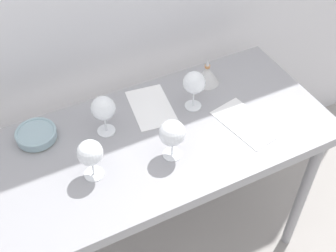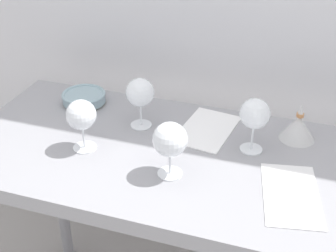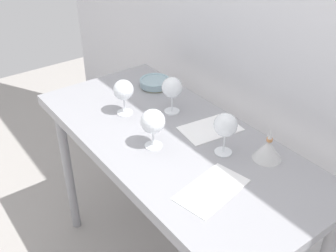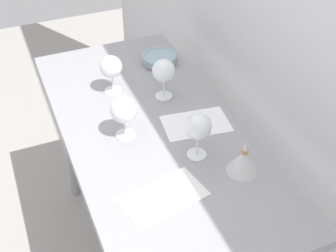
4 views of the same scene
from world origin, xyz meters
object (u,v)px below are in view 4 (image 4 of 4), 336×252
wine_glass_far_right (198,128)px  tasting_sheet_lower (163,197)px  decanter_funnel (244,161)px  tasting_bowl (159,59)px  wine_glass_near_center (124,110)px  tasting_sheet_upper (196,124)px  wine_glass_far_left (164,72)px  wine_glass_near_left (111,68)px

wine_glass_far_right → tasting_sheet_lower: wine_glass_far_right is taller
tasting_sheet_lower → decanter_funnel: bearing=81.3°
tasting_bowl → decanter_funnel: 0.77m
wine_glass_near_center → tasting_sheet_upper: wine_glass_near_center is taller
wine_glass_far_right → wine_glass_far_left: wine_glass_far_right is taller
tasting_sheet_lower → tasting_bowl: tasting_bowl is taller
tasting_sheet_lower → wine_glass_near_center: bearing=171.3°
wine_glass_far_right → tasting_sheet_upper: bearing=155.4°
wine_glass_near_left → tasting_bowl: (-0.14, 0.27, -0.09)m
wine_glass_near_center → wine_glass_near_left: 0.30m
wine_glass_near_center → wine_glass_far_left: (-0.18, 0.23, 0.01)m
tasting_sheet_upper → tasting_bowl: tasting_bowl is taller
wine_glass_near_left → tasting_bowl: bearing=117.3°
wine_glass_far_right → tasting_sheet_lower: bearing=-52.8°
wine_glass_far_left → tasting_sheet_upper: wine_glass_far_left is taller
decanter_funnel → wine_glass_far_right: bearing=-139.2°
tasting_sheet_lower → decanter_funnel: (-0.01, 0.30, 0.04)m
tasting_sheet_lower → tasting_bowl: 0.83m
wine_glass_near_center → tasting_bowl: size_ratio=1.06×
wine_glass_far_left → wine_glass_far_right: bearing=-4.3°
wine_glass_far_right → tasting_bowl: (-0.64, 0.11, -0.10)m
wine_glass_near_left → wine_glass_near_center: bearing=-8.5°
wine_glass_near_left → tasting_bowl: size_ratio=1.04×
wine_glass_near_left → tasting_sheet_upper: wine_glass_near_left is taller
tasting_sheet_upper → tasting_bowl: (-0.48, 0.04, 0.02)m
tasting_sheet_lower → tasting_sheet_upper: bearing=128.3°
decanter_funnel → wine_glass_far_left: bearing=-170.7°
tasting_sheet_lower → tasting_bowl: (-0.78, 0.30, 0.02)m
wine_glass_far_right → tasting_sheet_lower: (0.14, -0.19, -0.12)m
wine_glass_far_left → wine_glass_near_left: bearing=-122.9°
wine_glass_far_right → wine_glass_near_left: bearing=-162.7°
tasting_sheet_upper → decanter_funnel: size_ratio=1.93×
wine_glass_near_center → tasting_sheet_lower: (0.34, 0.01, -0.11)m
tasting_sheet_upper → tasting_sheet_lower: size_ratio=0.94×
wine_glass_near_left → tasting_sheet_upper: (0.34, 0.23, -0.11)m
wine_glass_near_left → tasting_bowl: wine_glass_near_left is taller
wine_glass_far_left → tasting_bowl: wine_glass_far_left is taller
wine_glass_far_right → tasting_sheet_upper: 0.22m
wine_glass_far_left → wine_glass_near_left: wine_glass_far_left is taller
wine_glass_far_right → tasting_sheet_upper: (-0.16, 0.07, -0.12)m
wine_glass_near_left → tasting_bowl: 0.31m
wine_glass_near_left → tasting_sheet_lower: wine_glass_near_left is taller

